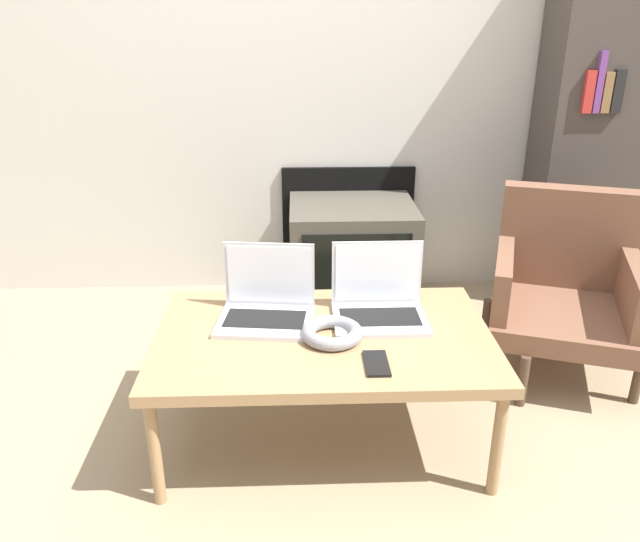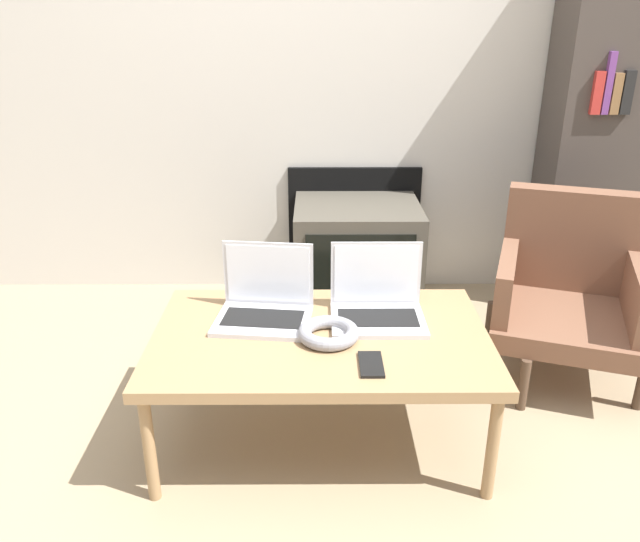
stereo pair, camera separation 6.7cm
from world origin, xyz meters
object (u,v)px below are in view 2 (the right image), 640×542
at_px(laptop_left, 265,303).
at_px(tv, 356,257).
at_px(armchair, 568,283).
at_px(laptop_right, 377,302).
at_px(headphones, 329,333).
at_px(phone, 371,364).

bearing_deg(laptop_left, tv, 74.24).
xyz_separation_m(laptop_left, tv, (0.36, 0.88, -0.18)).
height_order(laptop_left, armchair, armchair).
height_order(laptop_left, laptop_right, same).
bearing_deg(headphones, laptop_right, 43.32).
distance_m(phone, armchair, 1.05).
bearing_deg(headphones, phone, -53.03).
bearing_deg(tv, laptop_right, -89.23).
bearing_deg(armchair, laptop_right, -136.88).
xyz_separation_m(laptop_left, armchair, (1.15, 0.35, -0.08)).
distance_m(laptop_left, laptop_right, 0.37).
bearing_deg(laptop_left, phone, -37.19).
bearing_deg(laptop_right, phone, -97.92).
bearing_deg(armchair, tv, 165.12).
distance_m(laptop_left, armchair, 1.20).
bearing_deg(armchair, headphones, -132.89).
bearing_deg(phone, headphones, 126.97).
bearing_deg(tv, phone, -91.54).
xyz_separation_m(laptop_left, phone, (0.33, -0.31, -0.05)).
bearing_deg(headphones, laptop_left, 143.49).
bearing_deg(headphones, tv, 81.65).
height_order(laptop_left, tv, laptop_left).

